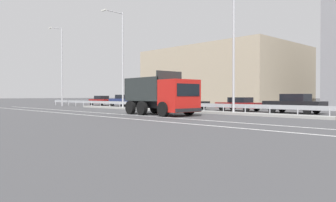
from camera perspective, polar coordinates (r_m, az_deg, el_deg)
The scene contains 17 objects.
ground_plane at distance 28.88m, azimuth -3.37°, elevation -1.95°, with size 320.00×320.00×0.00m, color #424244.
lane_strip_0 at distance 23.72m, azimuth -4.68°, elevation -2.58°, with size 53.90×0.16×0.01m, color silver.
lane_strip_1 at distance 22.26m, azimuth -9.60°, elevation -2.82°, with size 53.90×0.16×0.01m, color silver.
median_island at distance 30.50m, azimuth 0.11°, elevation -1.63°, with size 29.65×1.10×0.18m, color gray.
median_guardrail at distance 31.39m, azimuth 1.81°, elevation -0.68°, with size 53.90×0.09×0.78m.
dump_truck at distance 24.17m, azimuth -0.16°, elevation 0.54°, with size 6.48×3.04×3.25m.
median_road_sign at distance 30.43m, azimuth 0.18°, elevation 0.48°, with size 0.70×0.16×2.33m.
street_lamp_0 at distance 48.45m, azimuth -18.10°, elevation 6.19°, with size 0.71×1.82×10.96m.
street_lamp_1 at distance 36.05m, azimuth -8.12°, elevation 7.83°, with size 0.71×2.67×10.48m.
street_lamp_2 at distance 25.83m, azimuth 11.17°, elevation 8.92°, with size 0.71×2.30×9.12m.
parked_car_0 at distance 49.68m, azimuth -11.56°, elevation 0.08°, with size 3.92×2.10×1.44m.
parked_car_1 at distance 44.97m, azimuth -7.90°, elevation 0.08°, with size 4.07×2.01×1.58m.
parked_car_2 at distance 39.87m, azimuth -3.05°, elevation -0.02°, with size 4.55×2.03×1.58m.
parked_car_3 at distance 35.66m, azimuth 3.54°, elevation -0.33°, with size 4.74×1.86×1.28m.
parked_car_4 at distance 31.64m, azimuth 12.35°, elevation -0.51°, with size 4.28×2.17×1.30m.
parked_car_5 at distance 28.92m, azimuth 21.13°, elevation -0.44°, with size 4.82×1.97×1.60m.
background_building_0 at distance 50.64m, azimuth 9.69°, elevation 4.05°, with size 21.36×15.37×8.42m, color tan.
Camera 1 is at (22.00, -18.66, 1.46)m, focal length 35.00 mm.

